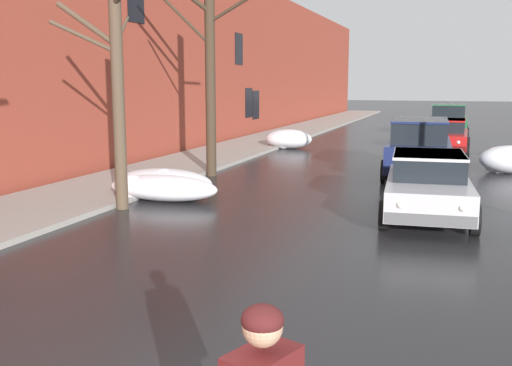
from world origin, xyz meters
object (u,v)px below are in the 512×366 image
Objects in this scene: bare_tree_second_along_sidewalk at (116,78)px; sedan_red_parked_kerbside_mid at (445,135)px; bare_tree_mid_block at (207,59)px; suv_darkblue_parked_kerbside_close at (419,146)px; suv_green_parked_far_down_block at (448,120)px; sedan_silver_approaching_near_lane at (428,184)px.

sedan_red_parked_kerbside_mid is (6.88, 14.19, -2.27)m from bare_tree_second_along_sidewalk.
suv_darkblue_parked_kerbside_close is (6.35, 1.84, -2.66)m from bare_tree_mid_block.
sedan_silver_approaching_near_lane is at bearing -90.11° from suv_green_parked_far_down_block.
bare_tree_mid_block is 7.12m from suv_darkblue_parked_kerbside_close.
bare_tree_mid_block is 11.66m from sedan_red_parked_kerbside_mid.
bare_tree_mid_block is 8.46m from sedan_silver_approaching_near_lane.
bare_tree_second_along_sidewalk is 1.30× the size of suv_green_parked_far_down_block.
bare_tree_second_along_sidewalk is 1.37× the size of sedan_silver_approaching_near_lane.
bare_tree_second_along_sidewalk is 0.87× the size of bare_tree_mid_block.
sedan_silver_approaching_near_lane is at bearing 11.33° from bare_tree_second_along_sidewalk.
bare_tree_second_along_sidewalk is at bearing -131.26° from suv_darkblue_parked_kerbside_close.
suv_green_parked_far_down_block reaches higher than sedan_red_parked_kerbside_mid.
suv_green_parked_far_down_block is (6.94, 16.20, -2.66)m from bare_tree_mid_block.
suv_darkblue_parked_kerbside_close reaches higher than sedan_silver_approaching_near_lane.
sedan_silver_approaching_near_lane is (6.90, -3.94, -2.90)m from bare_tree_mid_block.
bare_tree_second_along_sidewalk is 22.66m from suv_green_parked_far_down_block.
bare_tree_second_along_sidewalk reaches higher than sedan_silver_approaching_near_lane.
bare_tree_second_along_sidewalk is at bearing -115.87° from sedan_red_parked_kerbside_mid.
sedan_silver_approaching_near_lane is 0.95× the size of sedan_red_parked_kerbside_mid.
suv_darkblue_parked_kerbside_close is (-0.55, 5.77, 0.24)m from sedan_silver_approaching_near_lane.
bare_tree_second_along_sidewalk is at bearing -168.67° from sedan_silver_approaching_near_lane.
suv_green_parked_far_down_block is at bearing 87.64° from suv_darkblue_parked_kerbside_close.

